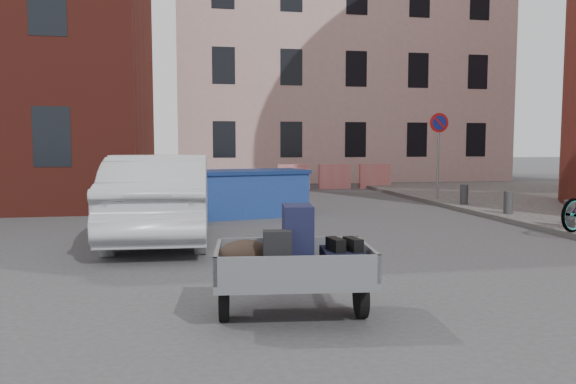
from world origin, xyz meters
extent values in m
plane|color=#38383A|center=(0.00, 0.00, 0.00)|extent=(120.00, 120.00, 0.00)
cube|color=#C19B95|center=(6.00, 22.00, 7.00)|extent=(16.00, 8.00, 14.00)
cylinder|color=gray|center=(6.00, 9.50, 1.42)|extent=(0.07, 0.07, 2.60)
cylinder|color=red|center=(6.00, 9.48, 2.47)|extent=(0.60, 0.03, 0.60)
cylinder|color=navy|center=(6.00, 9.46, 2.47)|extent=(0.44, 0.03, 0.44)
cylinder|color=#3A3A3D|center=(6.00, 3.40, 0.40)|extent=(0.22, 0.22, 0.55)
cylinder|color=#3A3A3D|center=(6.00, 5.60, 0.40)|extent=(0.22, 0.22, 0.55)
cylinder|color=#3A3A3D|center=(6.00, 7.80, 0.40)|extent=(0.22, 0.22, 0.55)
cube|color=red|center=(2.50, 15.00, 0.50)|extent=(1.30, 0.18, 1.00)
cube|color=red|center=(4.20, 15.00, 0.50)|extent=(1.30, 0.18, 1.00)
cube|color=red|center=(5.90, 15.00, 0.50)|extent=(1.30, 0.18, 1.00)
cylinder|color=black|center=(-1.42, -1.08, 0.22)|extent=(0.15, 0.45, 0.44)
cylinder|color=black|center=(0.01, -1.24, 0.22)|extent=(0.15, 0.45, 0.44)
cube|color=slate|center=(-0.71, -1.16, 0.46)|extent=(1.71, 1.27, 0.08)
cube|color=slate|center=(-1.48, -1.07, 0.64)|extent=(0.16, 1.10, 0.28)
cube|color=slate|center=(0.07, -1.24, 0.64)|extent=(0.16, 1.10, 0.28)
cube|color=slate|center=(-0.65, -0.63, 0.64)|extent=(1.59, 0.21, 0.28)
cube|color=slate|center=(-0.77, -1.68, 0.64)|extent=(1.59, 0.21, 0.28)
cube|color=slate|center=(-0.61, -0.26, 0.40)|extent=(0.16, 0.70, 0.06)
cube|color=#181A39|center=(-0.65, -1.11, 0.85)|extent=(0.35, 0.48, 0.70)
cube|color=black|center=(-0.22, -1.31, 0.62)|extent=(0.46, 0.64, 0.25)
ellipsoid|color=#2C211A|center=(-1.21, -1.15, 0.68)|extent=(0.64, 0.42, 0.36)
cube|color=black|center=(-0.91, -1.39, 0.74)|extent=(0.30, 0.21, 0.48)
ellipsoid|color=blue|center=(-0.72, -0.80, 0.62)|extent=(0.39, 0.34, 0.24)
cube|color=black|center=(-0.31, -1.35, 0.81)|extent=(0.15, 0.28, 0.13)
cube|color=black|center=(-0.13, -1.37, 0.81)|extent=(0.15, 0.28, 0.13)
cube|color=navy|center=(-0.16, 7.26, 0.54)|extent=(2.90, 1.84, 1.08)
cube|color=navy|center=(-0.16, 7.26, 1.12)|extent=(3.01, 1.95, 0.09)
imported|color=#B8BAC0|center=(-2.23, 4.09, 0.81)|extent=(1.94, 5.01, 1.63)
camera|label=1|loc=(-1.83, -6.80, 1.84)|focal=35.00mm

